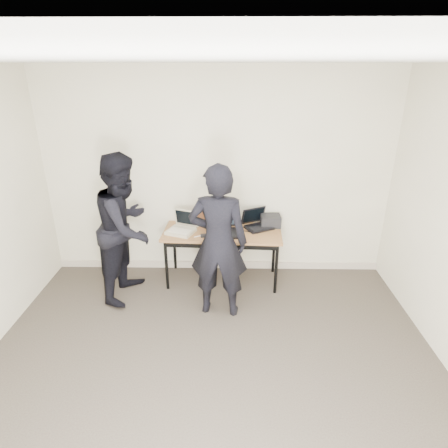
{
  "coord_description": "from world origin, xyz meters",
  "views": [
    {
      "loc": [
        0.17,
        -2.44,
        2.68
      ],
      "look_at": [
        0.1,
        1.6,
        0.95
      ],
      "focal_mm": 30.0,
      "sensor_mm": 36.0,
      "label": 1
    }
  ],
  "objects_px": {
    "laptop_right": "(257,223)",
    "equipment_box": "(270,221)",
    "laptop_beige": "(182,228)",
    "laptop_center": "(222,228)",
    "person_observer": "(126,227)",
    "person_typist": "(218,243)",
    "desk": "(222,236)",
    "leather_satchel": "(209,215)"
  },
  "relations": [
    {
      "from": "laptop_beige",
      "to": "equipment_box",
      "type": "relative_size",
      "value": 1.65
    },
    {
      "from": "desk",
      "to": "leather_satchel",
      "type": "relative_size",
      "value": 4.22
    },
    {
      "from": "laptop_right",
      "to": "equipment_box",
      "type": "bearing_deg",
      "value": -13.05
    },
    {
      "from": "desk",
      "to": "laptop_center",
      "type": "height_order",
      "value": "laptop_center"
    },
    {
      "from": "desk",
      "to": "equipment_box",
      "type": "height_order",
      "value": "equipment_box"
    },
    {
      "from": "laptop_center",
      "to": "laptop_beige",
      "type": "bearing_deg",
      "value": 173.5
    },
    {
      "from": "desk",
      "to": "laptop_right",
      "type": "relative_size",
      "value": 3.46
    },
    {
      "from": "desk",
      "to": "person_typist",
      "type": "bearing_deg",
      "value": -89.44
    },
    {
      "from": "equipment_box",
      "to": "laptop_right",
      "type": "bearing_deg",
      "value": -165.53
    },
    {
      "from": "laptop_center",
      "to": "equipment_box",
      "type": "height_order",
      "value": "laptop_center"
    },
    {
      "from": "desk",
      "to": "laptop_beige",
      "type": "xyz_separation_m",
      "value": [
        -0.51,
        -0.02,
        0.11
      ]
    },
    {
      "from": "laptop_center",
      "to": "person_typist",
      "type": "bearing_deg",
      "value": -96.74
    },
    {
      "from": "laptop_beige",
      "to": "equipment_box",
      "type": "height_order",
      "value": "laptop_beige"
    },
    {
      "from": "laptop_beige",
      "to": "laptop_center",
      "type": "distance_m",
      "value": 0.51
    },
    {
      "from": "equipment_box",
      "to": "laptop_beige",
      "type": "bearing_deg",
      "value": -169.54
    },
    {
      "from": "laptop_beige",
      "to": "person_typist",
      "type": "xyz_separation_m",
      "value": [
        0.48,
        -0.65,
        0.12
      ]
    },
    {
      "from": "equipment_box",
      "to": "person_observer",
      "type": "height_order",
      "value": "person_observer"
    },
    {
      "from": "laptop_right",
      "to": "desk",
      "type": "bearing_deg",
      "value": 170.37
    },
    {
      "from": "person_typist",
      "to": "desk",
      "type": "bearing_deg",
      "value": -86.84
    },
    {
      "from": "laptop_right",
      "to": "equipment_box",
      "type": "height_order",
      "value": "laptop_right"
    },
    {
      "from": "laptop_beige",
      "to": "laptop_center",
      "type": "relative_size",
      "value": 1.03
    },
    {
      "from": "laptop_beige",
      "to": "leather_satchel",
      "type": "xyz_separation_m",
      "value": [
        0.33,
        0.25,
        0.07
      ]
    },
    {
      "from": "laptop_right",
      "to": "leather_satchel",
      "type": "xyz_separation_m",
      "value": [
        -0.63,
        0.08,
        0.07
      ]
    },
    {
      "from": "desk",
      "to": "equipment_box",
      "type": "distance_m",
      "value": 0.67
    },
    {
      "from": "laptop_center",
      "to": "leather_satchel",
      "type": "relative_size",
      "value": 1.12
    },
    {
      "from": "person_observer",
      "to": "person_typist",
      "type": "bearing_deg",
      "value": -97.88
    },
    {
      "from": "equipment_box",
      "to": "person_typist",
      "type": "height_order",
      "value": "person_typist"
    },
    {
      "from": "equipment_box",
      "to": "person_typist",
      "type": "relative_size",
      "value": 0.14
    },
    {
      "from": "laptop_beige",
      "to": "person_typist",
      "type": "bearing_deg",
      "value": -31.95
    },
    {
      "from": "desk",
      "to": "laptop_right",
      "type": "distance_m",
      "value": 0.49
    },
    {
      "from": "laptop_center",
      "to": "leather_satchel",
      "type": "height_order",
      "value": "laptop_center"
    },
    {
      "from": "laptop_right",
      "to": "person_typist",
      "type": "height_order",
      "value": "person_typist"
    },
    {
      "from": "leather_satchel",
      "to": "equipment_box",
      "type": "relative_size",
      "value": 1.43
    },
    {
      "from": "leather_satchel",
      "to": "laptop_beige",
      "type": "bearing_deg",
      "value": -144.27
    },
    {
      "from": "equipment_box",
      "to": "person_typist",
      "type": "xyz_separation_m",
      "value": [
        -0.66,
        -0.87,
        0.09
      ]
    },
    {
      "from": "laptop_beige",
      "to": "equipment_box",
      "type": "xyz_separation_m",
      "value": [
        1.14,
        0.21,
        0.02
      ]
    },
    {
      "from": "laptop_right",
      "to": "leather_satchel",
      "type": "bearing_deg",
      "value": 145.04
    },
    {
      "from": "laptop_center",
      "to": "person_observer",
      "type": "relative_size",
      "value": 0.23
    },
    {
      "from": "person_typist",
      "to": "leather_satchel",
      "type": "bearing_deg",
      "value": -74.95
    },
    {
      "from": "laptop_right",
      "to": "person_observer",
      "type": "xyz_separation_m",
      "value": [
        -1.59,
        -0.44,
        0.12
      ]
    },
    {
      "from": "leather_satchel",
      "to": "person_observer",
      "type": "bearing_deg",
      "value": -152.62
    },
    {
      "from": "laptop_right",
      "to": "person_typist",
      "type": "relative_size",
      "value": 0.25
    }
  ]
}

